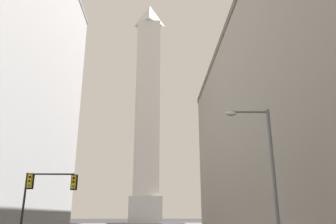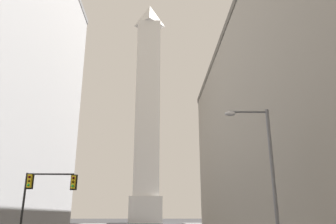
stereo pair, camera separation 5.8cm
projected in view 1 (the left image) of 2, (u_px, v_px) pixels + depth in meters
The scene contains 4 objects.
building_right at pixel (323, 119), 38.29m from camera, with size 21.81×56.88×25.15m.
obelisk at pixel (148, 108), 89.72m from camera, with size 8.13×8.13×62.78m.
traffic_light_mid_left at pixel (43, 188), 27.78m from camera, with size 4.49×0.51×5.31m.
street_lamp at pixel (265, 160), 18.14m from camera, with size 2.58×0.36×7.69m.
Camera 1 is at (2.36, -2.66, 1.82)m, focal length 35.00 mm.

